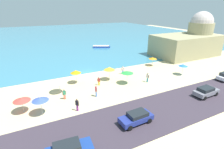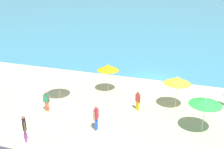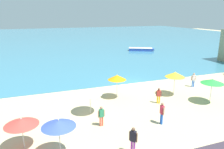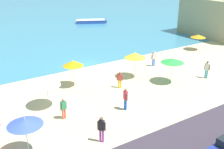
% 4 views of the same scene
% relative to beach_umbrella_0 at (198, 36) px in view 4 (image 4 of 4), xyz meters
% --- Properties ---
extents(ground_plane, '(160.00, 160.00, 0.00)m').
position_rel_beach_umbrella_0_xyz_m(ground_plane, '(-15.63, 2.03, -1.85)').
color(ground_plane, '#CEBB8E').
extents(beach_umbrella_0, '(1.93, 1.93, 2.11)m').
position_rel_beach_umbrella_0_xyz_m(beach_umbrella_0, '(0.00, 0.00, 0.00)').
color(beach_umbrella_0, '#B2B2B7').
rests_on(beach_umbrella_0, ground_plane).
extents(beach_umbrella_1, '(2.07, 2.07, 2.65)m').
position_rel_beach_umbrella_0_xyz_m(beach_umbrella_1, '(-12.94, -3.26, 0.47)').
color(beach_umbrella_1, '#B2B2B7').
rests_on(beach_umbrella_1, ground_plane).
extents(beach_umbrella_2, '(2.16, 2.16, 2.49)m').
position_rel_beach_umbrella_0_xyz_m(beach_umbrella_2, '(-10.82, -6.25, 0.37)').
color(beach_umbrella_2, '#B2B2B7').
rests_on(beach_umbrella_2, ground_plane).
extents(beach_umbrella_4, '(2.15, 2.15, 2.32)m').
position_rel_beach_umbrella_0_xyz_m(beach_umbrella_4, '(-22.48, -4.49, 0.19)').
color(beach_umbrella_4, '#B2B2B7').
rests_on(beach_umbrella_4, ground_plane).
extents(beach_umbrella_6, '(1.88, 1.88, 2.57)m').
position_rel_beach_umbrella_0_xyz_m(beach_umbrella_6, '(-18.98, -1.94, 0.40)').
color(beach_umbrella_6, '#B2B2B7').
rests_on(beach_umbrella_6, ground_plane).
extents(beach_umbrella_7, '(2.07, 2.07, 2.52)m').
position_rel_beach_umbrella_0_xyz_m(beach_umbrella_7, '(-25.74, -9.69, 0.39)').
color(beach_umbrella_7, '#B2B2B7').
rests_on(beach_umbrella_7, ground_plane).
extents(bather_0, '(0.55, 0.32, 1.72)m').
position_rel_beach_umbrella_0_xyz_m(bather_0, '(-9.11, -1.73, -0.88)').
color(bather_0, '#3872D7').
rests_on(bather_0, ground_plane).
extents(bather_1, '(0.57, 0.26, 1.65)m').
position_rel_beach_umbrella_0_xyz_m(bather_1, '(-22.25, -6.95, -0.93)').
color(bather_1, '#E1563E').
rests_on(bather_1, ground_plane).
extents(bather_2, '(0.26, 0.57, 1.83)m').
position_rel_beach_umbrella_0_xyz_m(bather_2, '(-17.66, -8.29, -0.82)').
color(bather_2, blue).
rests_on(bather_2, ground_plane).
extents(bather_3, '(0.48, 0.39, 1.58)m').
position_rel_beach_umbrella_0_xyz_m(bather_3, '(-15.66, -4.61, -0.97)').
color(bather_3, yellow).
rests_on(bather_3, ground_plane).
extents(bather_4, '(0.40, 0.45, 1.81)m').
position_rel_beach_umbrella_0_xyz_m(bather_4, '(-21.43, -10.95, -0.83)').
color(bather_4, purple).
rests_on(bather_4, ground_plane).
extents(bather_5, '(0.31, 0.55, 1.80)m').
position_rel_beach_umbrella_0_xyz_m(bather_5, '(-7.09, -7.36, -0.84)').
color(bather_5, teal).
rests_on(bather_5, ground_plane).
extents(skiff_nearshore, '(5.82, 4.04, 0.68)m').
position_rel_beach_umbrella_0_xyz_m(skiff_nearshore, '(-3.03, 23.50, -1.46)').
color(skiff_nearshore, '#2A49A4').
rests_on(skiff_nearshore, sea).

